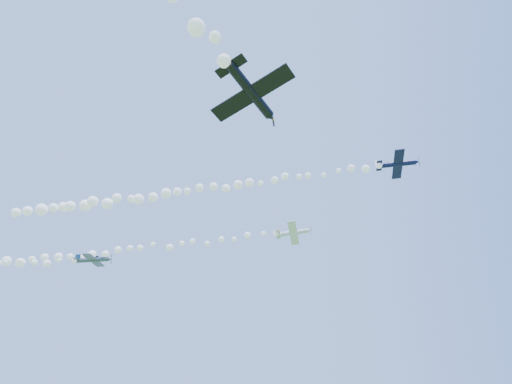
# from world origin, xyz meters

# --- Properties ---
(plane_white) EXTENTS (7.46, 7.84, 1.99)m
(plane_white) POSITION_xyz_m (10.55, 10.87, 49.91)
(plane_white) COLOR white
(smoke_trail_white) EXTENTS (80.62, 9.59, 3.11)m
(smoke_trail_white) POSITION_xyz_m (-31.97, 14.62, 49.60)
(smoke_trail_white) COLOR white
(plane_navy) EXTENTS (7.38, 7.81, 2.41)m
(plane_navy) POSITION_xyz_m (28.70, -5.35, 51.90)
(plane_navy) COLOR #0C0E37
(smoke_trail_navy) EXTENTS (69.54, 9.14, 2.90)m
(smoke_trail_navy) POSITION_xyz_m (-8.27, -1.79, 51.70)
(smoke_trail_navy) COLOR white
(plane_grey) EXTENTS (6.97, 7.11, 2.07)m
(plane_grey) POSITION_xyz_m (-25.74, 4.22, 41.70)
(plane_grey) COLOR #3D4A59
(plane_black) EXTENTS (8.01, 7.57, 2.53)m
(plane_black) POSITION_xyz_m (6.85, -36.00, 33.75)
(plane_black) COLOR black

